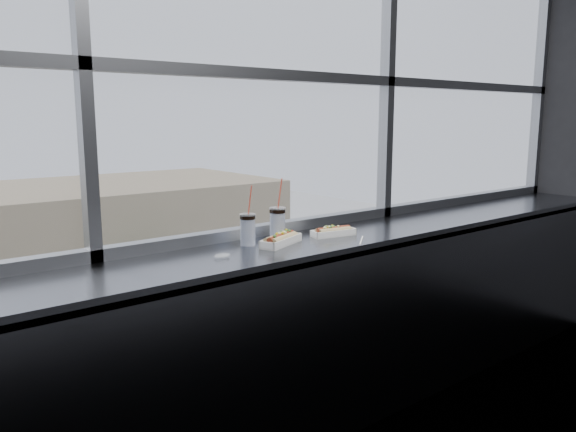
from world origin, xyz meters
TOP-DOWN VIEW (x-y plane):
  - wall_back_lower at (0.00, 1.50)m, footprint 6.00×0.00m
  - window_glass at (0.00, 1.52)m, footprint 6.00×0.00m
  - window_mullions at (0.00, 1.50)m, footprint 6.00×0.08m
  - counter at (0.00, 1.23)m, footprint 6.00×0.55m
  - counter_fascia at (0.00, 0.97)m, footprint 6.00×0.04m
  - hotdog_tray_left at (-0.10, 1.23)m, footprint 0.30×0.19m
  - hotdog_tray_right at (0.27, 1.22)m, footprint 0.27×0.13m
  - soda_cup_left at (-0.24, 1.33)m, footprint 0.09×0.09m
  - soda_cup_right at (-0.04, 1.34)m, footprint 0.09×0.09m
  - loose_straw at (0.30, 1.03)m, footprint 0.16×0.14m
  - wrapper at (-0.50, 1.18)m, footprint 0.09×0.06m
  - car_far_c at (10.08, 25.50)m, footprint 2.55×5.69m
  - car_near_e at (14.87, 17.50)m, footprint 3.20×6.28m
  - pedestrian_c at (4.74, 30.06)m, footprint 0.85×0.64m
  - pedestrian_d at (10.23, 29.89)m, footprint 0.98×0.73m
  - tree_right at (12.41, 29.50)m, footprint 3.40×3.40m

SIDE VIEW (x-z plane):
  - car_far_c at x=10.08m, z-range -10.94..-9.07m
  - pedestrian_c at x=4.74m, z-range -10.96..-9.05m
  - car_near_e at x=14.87m, z-range -10.94..-8.93m
  - pedestrian_d at x=10.23m, z-range -10.96..-8.76m
  - tree_right at x=12.41m, z-range -10.05..-4.74m
  - wall_back_lower at x=0.00m, z-range -2.45..3.55m
  - counter_fascia at x=0.00m, z-range 0.03..1.07m
  - counter at x=0.00m, z-range 1.04..1.10m
  - loose_straw at x=0.30m, z-range 1.10..1.11m
  - wrapper at x=-0.50m, z-range 1.10..1.12m
  - hotdog_tray_right at x=0.27m, z-range 1.09..1.16m
  - hotdog_tray_left at x=-0.10m, z-range 1.09..1.16m
  - soda_cup_left at x=-0.24m, z-range 1.03..1.35m
  - soda_cup_right at x=-0.04m, z-range 1.03..1.37m
  - window_glass at x=0.00m, z-range -0.70..5.30m
  - window_mullions at x=0.00m, z-range 1.10..3.50m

